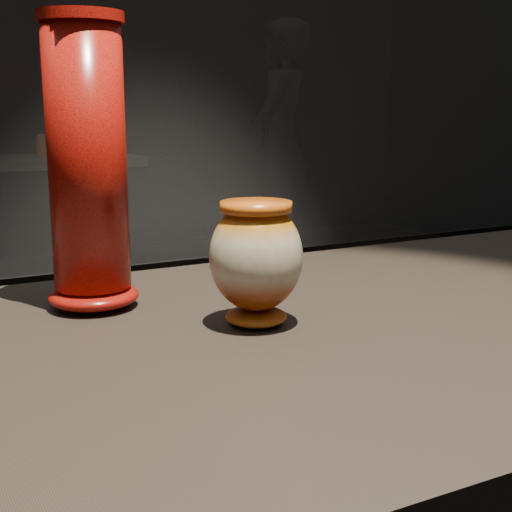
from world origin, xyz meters
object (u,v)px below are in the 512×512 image
at_px(tall_vase, 88,170).
at_px(visitor, 280,145).
at_px(display_plinth, 313,508).
at_px(main_vase, 256,258).

xyz_separation_m(tall_vase, visitor, (2.36, 3.64, -0.20)).
height_order(display_plinth, tall_vase, tall_vase).
bearing_deg(tall_vase, main_vase, -47.24).
height_order(display_plinth, visitor, visitor).
xyz_separation_m(main_vase, visitor, (2.19, 3.82, -0.10)).
xyz_separation_m(display_plinth, visitor, (2.12, 3.85, 0.26)).
distance_m(display_plinth, visitor, 4.40).
bearing_deg(main_vase, display_plinth, -24.63).
bearing_deg(display_plinth, tall_vase, 138.26).
xyz_separation_m(display_plinth, tall_vase, (-0.24, 0.21, 0.46)).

